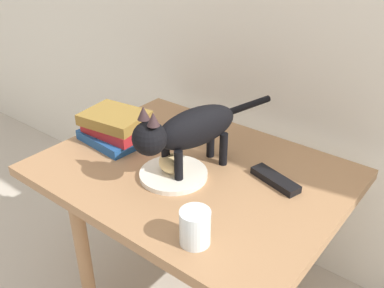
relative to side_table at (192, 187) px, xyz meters
The scene contains 7 objects.
side_table is the anchor object (origin of this frame).
plate 0.10m from the side_table, 102.69° to the right, with size 0.19×0.19×0.01m, color silver.
bread_roll 0.13m from the side_table, 111.65° to the right, with size 0.08×0.06×0.05m, color #E0BC7A.
cat 0.20m from the side_table, 83.84° to the right, with size 0.16×0.47×0.23m.
book_stack 0.32m from the side_table, behind, with size 0.22×0.18×0.10m.
candle_jar 0.33m from the side_table, 50.42° to the right, with size 0.07×0.07×0.08m.
tv_remote 0.25m from the side_table, 20.34° to the left, with size 0.15×0.04×0.02m, color black.
Camera 1 is at (0.64, -0.81, 1.20)m, focal length 39.63 mm.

